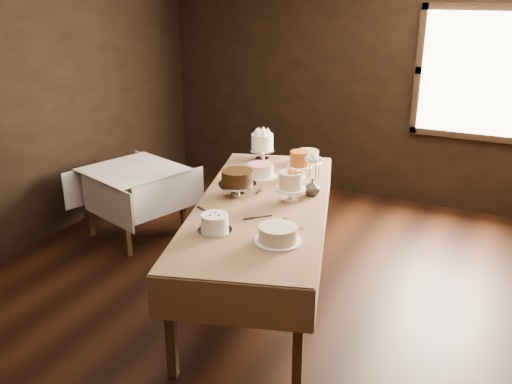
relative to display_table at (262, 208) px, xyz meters
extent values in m
cube|color=black|center=(0.00, -0.32, -0.76)|extent=(5.00, 6.00, 0.01)
cube|color=black|center=(0.00, 2.68, 0.64)|extent=(5.00, 0.02, 2.80)
cube|color=black|center=(-2.50, -0.32, 0.64)|extent=(0.02, 6.00, 2.80)
cube|color=#FFEABF|center=(1.30, 2.62, 0.84)|extent=(1.10, 0.05, 1.30)
cube|color=#3E2915|center=(-0.05, -1.30, -0.39)|extent=(0.08, 0.08, 0.75)
cube|color=#3E2915|center=(-0.76, 1.06, -0.39)|extent=(0.08, 0.08, 0.75)
cube|color=#3E2915|center=(0.76, -1.06, -0.39)|extent=(0.08, 0.08, 0.75)
cube|color=#3E2915|center=(0.05, 1.30, -0.39)|extent=(0.08, 0.08, 0.75)
cube|color=#3E2915|center=(0.00, 0.00, 0.03)|extent=(1.67, 2.77, 0.04)
cube|color=#A6764E|center=(0.00, 0.00, 0.06)|extent=(1.75, 2.84, 0.01)
cube|color=#3E2915|center=(-2.11, 0.22, -0.42)|extent=(0.06, 0.06, 0.69)
cube|color=#3E2915|center=(-1.89, 0.89, -0.42)|extent=(0.06, 0.06, 0.69)
cube|color=#3E2915|center=(-1.45, 0.01, -0.42)|extent=(0.06, 0.06, 0.69)
cube|color=#3E2915|center=(-1.23, 0.67, -0.42)|extent=(0.06, 0.06, 0.69)
cube|color=#3E2915|center=(-1.67, 0.45, -0.06)|extent=(1.01, 1.01, 0.04)
cube|color=white|center=(-1.67, 0.45, -0.03)|extent=(1.11, 1.11, 0.01)
cylinder|color=silver|center=(-0.50, 1.06, 0.12)|extent=(0.26, 0.26, 0.13)
cylinder|color=white|center=(-0.50, 1.06, 0.26)|extent=(0.30, 0.30, 0.15)
cylinder|color=white|center=(-0.04, 1.15, 0.07)|extent=(0.28, 0.28, 0.01)
cylinder|color=tan|center=(-0.04, 1.15, 0.13)|extent=(0.30, 0.30, 0.12)
cylinder|color=white|center=(-0.28, 0.56, 0.07)|extent=(0.31, 0.31, 0.01)
cylinder|color=white|center=(-0.28, 0.56, 0.12)|extent=(0.34, 0.34, 0.10)
cylinder|color=white|center=(0.06, 0.69, 0.13)|extent=(0.23, 0.23, 0.13)
cylinder|color=#C75E1C|center=(0.06, 0.69, 0.26)|extent=(0.20, 0.20, 0.14)
cylinder|color=silver|center=(-0.25, 0.04, 0.12)|extent=(0.32, 0.32, 0.12)
cylinder|color=#341C0A|center=(-0.25, 0.04, 0.24)|extent=(0.35, 0.35, 0.11)
cylinder|color=white|center=(0.20, 0.13, 0.12)|extent=(0.25, 0.25, 0.12)
cylinder|color=beige|center=(0.20, 0.13, 0.25)|extent=(0.27, 0.27, 0.14)
cylinder|color=silver|center=(-0.06, -0.68, 0.07)|extent=(0.25, 0.25, 0.01)
cylinder|color=white|center=(-0.06, -0.68, 0.13)|extent=(0.25, 0.25, 0.12)
cylinder|color=white|center=(0.42, -0.64, 0.07)|extent=(0.34, 0.34, 0.01)
cylinder|color=beige|center=(0.42, -0.64, 0.13)|extent=(0.37, 0.37, 0.11)
cube|color=silver|center=(0.15, -0.29, 0.07)|extent=(0.19, 0.19, 0.01)
cube|color=silver|center=(0.44, -0.33, 0.07)|extent=(0.22, 0.14, 0.01)
cube|color=silver|center=(-0.12, 0.30, 0.07)|extent=(0.04, 0.24, 0.01)
cube|color=silver|center=(-0.26, -0.41, 0.07)|extent=(0.23, 0.12, 0.01)
imported|color=#2D2823|center=(0.32, 0.32, 0.13)|extent=(0.19, 0.19, 0.14)
camera|label=1|loc=(1.80, -3.85, 1.75)|focal=38.80mm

